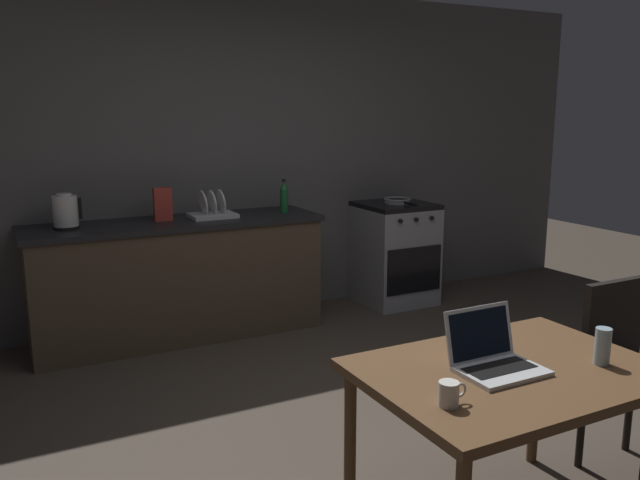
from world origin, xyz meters
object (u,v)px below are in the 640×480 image
object	(u,v)px
cereal_box	(163,204)
frying_pan	(398,201)
stove_oven	(395,253)
chair	(629,364)
drinking_glass	(603,346)
laptop	(494,358)
dish_rack	(212,211)
dining_table	(510,386)
bottle	(284,197)
coffee_mug	(449,394)
electric_kettle	(66,212)

from	to	relation	value
cereal_box	frying_pan	bearing A→B (deg)	-1.38
stove_oven	chair	distance (m)	2.85
frying_pan	drinking_glass	distance (m)	3.21
laptop	dish_rack	size ratio (longest dim) A/B	0.94
dining_table	bottle	xyz separation A→B (m)	(0.33, 2.86, 0.38)
coffee_mug	dish_rack	bearing A→B (deg)	86.63
electric_kettle	dish_rack	xyz separation A→B (m)	(1.04, -0.00, -0.07)
electric_kettle	drinking_glass	xyz separation A→B (m)	(1.62, -3.04, -0.22)
laptop	drinking_glass	xyz separation A→B (m)	(0.41, -0.15, 0.03)
laptop	drinking_glass	world-z (taller)	laptop
stove_oven	drinking_glass	size ratio (longest dim) A/B	6.03
stove_oven	coffee_mug	size ratio (longest dim) A/B	8.16
bottle	laptop	bearing A→B (deg)	-98.04
chair	electric_kettle	bearing A→B (deg)	126.51
dining_table	bottle	world-z (taller)	bottle
stove_oven	chair	xyz separation A→B (m)	(-0.57, -2.80, 0.08)
dining_table	cereal_box	distance (m)	3.02
electric_kettle	coffee_mug	distance (m)	3.19
electric_kettle	coffee_mug	size ratio (longest dim) A/B	2.24
laptop	frying_pan	world-z (taller)	same
laptop	bottle	size ratio (longest dim) A/B	1.20
stove_oven	dining_table	size ratio (longest dim) A/B	0.77
electric_kettle	drinking_glass	size ratio (longest dim) A/B	1.66
bottle	frying_pan	bearing A→B (deg)	1.10
laptop	cereal_box	distance (m)	2.97
coffee_mug	drinking_glass	world-z (taller)	drinking_glass
cereal_box	dining_table	bearing A→B (deg)	-78.25
cereal_box	dish_rack	bearing A→B (deg)	-3.11
stove_oven	dish_rack	bearing A→B (deg)	179.91
stove_oven	bottle	bearing A→B (deg)	-177.50
laptop	cereal_box	xyz separation A→B (m)	(-0.54, 2.91, 0.26)
chair	laptop	distance (m)	0.96
cereal_box	dish_rack	xyz separation A→B (m)	(0.37, -0.02, -0.07)
drinking_glass	dish_rack	size ratio (longest dim) A/B	0.43
chair	bottle	world-z (taller)	bottle
chair	dish_rack	world-z (taller)	dish_rack
laptop	coffee_mug	bearing A→B (deg)	-161.19
laptop	frying_pan	distance (m)	3.23
frying_pan	dish_rack	distance (m)	1.66
bottle	dish_rack	distance (m)	0.58
coffee_mug	dish_rack	world-z (taller)	dish_rack
laptop	cereal_box	size ratio (longest dim) A/B	1.31
chair	dining_table	bearing A→B (deg)	-173.26
dining_table	chair	size ratio (longest dim) A/B	1.27
stove_oven	laptop	world-z (taller)	laptop
drinking_glass	dish_rack	bearing A→B (deg)	100.82
dining_table	electric_kettle	size ratio (longest dim) A/B	4.71
drinking_glass	coffee_mug	bearing A→B (deg)	-178.93
frying_pan	cereal_box	world-z (taller)	cereal_box
coffee_mug	cereal_box	distance (m)	3.10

